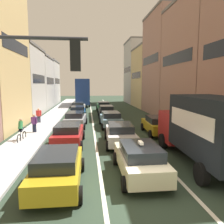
# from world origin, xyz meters

# --- Properties ---
(ground_plane) EXTENTS (140.00, 140.00, 0.00)m
(ground_plane) POSITION_xyz_m (0.00, 0.00, 0.00)
(ground_plane) COLOR #2B3B2D
(sidewalk_left) EXTENTS (2.60, 64.00, 0.14)m
(sidewalk_left) POSITION_xyz_m (-6.70, 20.00, 0.07)
(sidewalk_left) COLOR #ADADAD
(sidewalk_left) RESTS_ON ground
(lane_stripe_left) EXTENTS (0.16, 60.00, 0.01)m
(lane_stripe_left) POSITION_xyz_m (-1.70, 20.00, 0.01)
(lane_stripe_left) COLOR silver
(lane_stripe_left) RESTS_ON ground
(lane_stripe_right) EXTENTS (0.16, 60.00, 0.01)m
(lane_stripe_right) POSITION_xyz_m (1.70, 20.00, 0.01)
(lane_stripe_right) COLOR silver
(lane_stripe_right) RESTS_ON ground
(building_row_left) EXTENTS (7.20, 43.90, 13.94)m
(building_row_left) POSITION_xyz_m (-12.00, 20.79, 5.26)
(building_row_left) COLOR #936B5B
(building_row_left) RESTS_ON ground
(building_row_right) EXTENTS (7.20, 43.90, 13.91)m
(building_row_right) POSITION_xyz_m (9.90, 22.13, 6.30)
(building_row_right) COLOR #B2ADA3
(building_row_right) RESTS_ON ground
(traffic_light_pole) EXTENTS (3.58, 0.38, 5.50)m
(traffic_light_pole) POSITION_xyz_m (-4.45, -1.60, 3.82)
(traffic_light_pole) COLOR #2D2D33
(traffic_light_pole) RESTS_ON ground
(removalist_box_truck) EXTENTS (2.94, 7.78, 3.58)m
(removalist_box_truck) POSITION_xyz_m (3.69, 2.57, 1.97)
(removalist_box_truck) COLOR #A51E1E
(removalist_box_truck) RESTS_ON ground
(taxi_centre_lane_front) EXTENTS (2.09, 4.31, 1.66)m
(taxi_centre_lane_front) POSITION_xyz_m (0.08, 1.49, 0.80)
(taxi_centre_lane_front) COLOR beige
(taxi_centre_lane_front) RESTS_ON ground
(sedan_left_lane_front) EXTENTS (2.09, 4.31, 1.49)m
(sedan_left_lane_front) POSITION_xyz_m (-3.48, 0.85, 0.80)
(sedan_left_lane_front) COLOR #B29319
(sedan_left_lane_front) RESTS_ON ground
(sedan_centre_lane_second) EXTENTS (2.24, 4.39, 1.49)m
(sedan_centre_lane_second) POSITION_xyz_m (-0.03, 6.71, 0.80)
(sedan_centre_lane_second) COLOR silver
(sedan_centre_lane_second) RESTS_ON ground
(wagon_left_lane_second) EXTENTS (2.18, 4.36, 1.49)m
(wagon_left_lane_second) POSITION_xyz_m (-3.57, 7.02, 0.80)
(wagon_left_lane_second) COLOR #A51E1E
(wagon_left_lane_second) RESTS_ON ground
(hatchback_centre_lane_third) EXTENTS (2.11, 4.33, 1.49)m
(hatchback_centre_lane_third) POSITION_xyz_m (-0.01, 13.00, 0.80)
(hatchback_centre_lane_third) COLOR #759EB7
(hatchback_centre_lane_third) RESTS_ON ground
(sedan_left_lane_third) EXTENTS (2.28, 4.40, 1.49)m
(sedan_left_lane_third) POSITION_xyz_m (-3.42, 13.39, 0.80)
(sedan_left_lane_third) COLOR gray
(sedan_left_lane_third) RESTS_ON ground
(coupe_centre_lane_fourth) EXTENTS (2.11, 4.32, 1.49)m
(coupe_centre_lane_fourth) POSITION_xyz_m (0.10, 19.27, 0.80)
(coupe_centre_lane_fourth) COLOR black
(coupe_centre_lane_fourth) RESTS_ON ground
(sedan_left_lane_fourth) EXTENTS (2.13, 4.34, 1.49)m
(sedan_left_lane_fourth) POSITION_xyz_m (-3.43, 18.89, 0.80)
(sedan_left_lane_fourth) COLOR #194C8C
(sedan_left_lane_fourth) RESTS_ON ground
(sedan_centre_lane_fifth) EXTENTS (2.10, 4.32, 1.49)m
(sedan_centre_lane_fifth) POSITION_xyz_m (0.16, 25.23, 0.80)
(sedan_centre_lane_fifth) COLOR #19592D
(sedan_centre_lane_fifth) RESTS_ON ground
(sedan_left_lane_fifth) EXTENTS (2.22, 4.38, 1.49)m
(sedan_left_lane_fifth) POSITION_xyz_m (-3.60, 25.00, 0.80)
(sedan_left_lane_fifth) COLOR beige
(sedan_left_lane_fifth) RESTS_ON ground
(sedan_right_lane_behind_truck) EXTENTS (2.19, 4.36, 1.49)m
(sedan_right_lane_behind_truck) POSITION_xyz_m (3.55, 9.58, 0.80)
(sedan_right_lane_behind_truck) COLOR #B29319
(sedan_right_lane_behind_truck) RESTS_ON ground
(bus_mid_queue_primary) EXTENTS (3.10, 10.59, 5.06)m
(bus_mid_queue_primary) POSITION_xyz_m (-3.27, 35.23, 2.83)
(bus_mid_queue_primary) COLOR navy
(bus_mid_queue_primary) RESTS_ON ground
(cyclist_on_sidewalk) EXTENTS (0.50, 1.73, 1.72)m
(cyclist_on_sidewalk) POSITION_xyz_m (-7.04, 8.23, 0.85)
(cyclist_on_sidewalk) COLOR black
(cyclist_on_sidewalk) RESTS_ON ground
(pedestrian_mid_sidewalk) EXTENTS (0.53, 0.34, 1.66)m
(pedestrian_mid_sidewalk) POSITION_xyz_m (-6.73, 10.82, 0.95)
(pedestrian_mid_sidewalk) COLOR #262D47
(pedestrian_mid_sidewalk) RESTS_ON ground
(pedestrian_far_sidewalk) EXTENTS (0.53, 0.34, 1.66)m
(pedestrian_far_sidewalk) POSITION_xyz_m (-7.35, 15.50, 0.95)
(pedestrian_far_sidewalk) COLOR #262D47
(pedestrian_far_sidewalk) RESTS_ON ground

